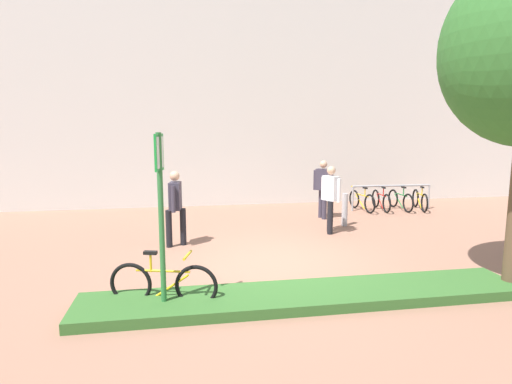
% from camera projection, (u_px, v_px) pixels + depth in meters
% --- Properties ---
extents(ground_plane, '(60.00, 60.00, 0.00)m').
position_uv_depth(ground_plane, '(271.00, 264.00, 8.53)').
color(ground_plane, '#936651').
extents(building_facade, '(28.00, 1.20, 10.00)m').
position_uv_depth(building_facade, '(230.00, 59.00, 14.68)').
color(building_facade, silver).
rests_on(building_facade, ground).
extents(planter_strip, '(7.00, 1.10, 0.16)m').
position_uv_depth(planter_strip, '(307.00, 296.00, 6.69)').
color(planter_strip, '#336028').
rests_on(planter_strip, ground).
extents(parking_sign_post, '(0.11, 0.36, 2.63)m').
position_uv_depth(parking_sign_post, '(161.00, 198.00, 6.07)').
color(parking_sign_post, '#2D7238').
rests_on(parking_sign_post, ground).
extents(bike_at_sign, '(1.64, 0.56, 0.86)m').
position_uv_depth(bike_at_sign, '(163.00, 284.00, 6.48)').
color(bike_at_sign, black).
rests_on(bike_at_sign, ground).
extents(bike_rack_cluster, '(2.66, 1.69, 0.83)m').
position_uv_depth(bike_rack_cluster, '(391.00, 199.00, 13.91)').
color(bike_rack_cluster, '#99999E').
rests_on(bike_rack_cluster, ground).
extents(bollard_steel, '(0.16, 0.16, 0.90)m').
position_uv_depth(bollard_steel, '(345.00, 210.00, 11.69)').
color(bollard_steel, '#ADADB2').
rests_on(bollard_steel, ground).
extents(person_shirt_white, '(0.41, 0.54, 1.72)m').
position_uv_depth(person_shirt_white, '(331.00, 195.00, 10.83)').
color(person_shirt_white, black).
rests_on(person_shirt_white, ground).
extents(person_suited_navy, '(0.49, 0.44, 1.72)m').
position_uv_depth(person_suited_navy, '(323.00, 185.00, 12.57)').
color(person_suited_navy, '#383342').
rests_on(person_suited_navy, ground).
extents(person_suited_dark, '(0.45, 0.60, 1.72)m').
position_uv_depth(person_suited_dark, '(175.00, 204.00, 9.63)').
color(person_suited_dark, black).
rests_on(person_suited_dark, ground).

